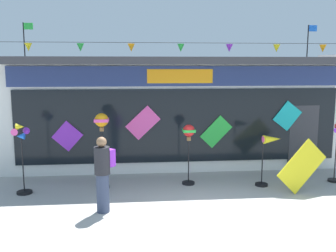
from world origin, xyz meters
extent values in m
plane|color=#ADAAA5|center=(0.00, 0.00, 0.00)|extent=(80.00, 80.00, 0.00)
cube|color=silver|center=(-0.27, 6.57, 1.61)|extent=(10.55, 5.26, 3.22)
cube|color=#333338|center=(-0.27, 6.16, 3.32)|extent=(10.95, 6.09, 0.20)
cube|color=navy|center=(-0.27, 3.90, 2.88)|extent=(9.71, 0.08, 0.57)
cube|color=orange|center=(-0.27, 3.87, 2.88)|extent=(1.90, 0.04, 0.40)
cube|color=black|center=(-0.27, 3.91, 1.43)|extent=(9.50, 0.06, 2.17)
cube|color=#333338|center=(3.52, 3.90, 1.00)|extent=(0.90, 0.07, 2.00)
cube|color=purple|center=(-3.52, 3.85, 1.19)|extent=(0.90, 0.03, 0.90)
cube|color=#EA4CA3|center=(-1.36, 3.85, 1.54)|extent=(1.03, 0.03, 1.01)
cube|color=green|center=(0.81, 3.85, 1.25)|extent=(0.97, 0.03, 0.98)
cube|color=#19B7BC|center=(2.97, 3.85, 1.69)|extent=(0.89, 0.03, 0.92)
cylinder|color=black|center=(-0.27, 3.73, 3.82)|extent=(10.13, 0.01, 0.01)
cone|color=yellow|center=(-4.44, 3.73, 3.68)|extent=(0.20, 0.20, 0.22)
cone|color=green|center=(-3.05, 3.73, 3.68)|extent=(0.20, 0.20, 0.22)
cone|color=orange|center=(-1.66, 3.73, 3.68)|extent=(0.20, 0.20, 0.22)
cone|color=green|center=(-0.27, 3.73, 3.68)|extent=(0.20, 0.20, 0.22)
cone|color=purple|center=(1.11, 3.73, 3.68)|extent=(0.20, 0.20, 0.22)
cone|color=yellow|center=(2.50, 3.73, 3.68)|extent=(0.20, 0.20, 0.22)
cone|color=orange|center=(3.89, 3.73, 3.68)|extent=(0.20, 0.20, 0.22)
cylinder|color=black|center=(-5.30, 6.57, 4.02)|extent=(0.04, 0.04, 1.21)
cube|color=green|center=(-5.14, 6.57, 4.51)|extent=(0.32, 0.02, 0.22)
cylinder|color=black|center=(4.75, 6.57, 4.03)|extent=(0.04, 0.04, 1.22)
cube|color=blue|center=(4.91, 6.57, 4.52)|extent=(0.32, 0.02, 0.22)
cylinder|color=black|center=(-4.39, 2.42, 0.03)|extent=(0.38, 0.38, 0.06)
cylinder|color=black|center=(-4.39, 2.42, 0.80)|extent=(0.03, 0.03, 1.59)
cylinder|color=black|center=(-4.39, 2.38, 1.59)|extent=(0.06, 0.04, 0.06)
cone|color=purple|center=(-4.27, 2.38, 1.59)|extent=(0.17, 0.18, 0.17)
cone|color=yellow|center=(-4.39, 2.38, 1.71)|extent=(0.18, 0.17, 0.17)
cone|color=#EA4CA3|center=(-4.51, 2.38, 1.59)|extent=(0.17, 0.18, 0.17)
cone|color=blue|center=(-4.39, 2.38, 1.47)|extent=(0.18, 0.17, 0.17)
cylinder|color=black|center=(-2.44, 2.65, 0.03)|extent=(0.33, 0.33, 0.06)
cylinder|color=black|center=(-2.44, 2.65, 0.82)|extent=(0.03, 0.03, 1.63)
sphere|color=orange|center=(-2.44, 2.65, 1.81)|extent=(0.35, 0.35, 0.35)
cube|color=#EA4CA3|center=(-2.44, 2.65, 1.81)|extent=(0.36, 0.36, 0.08)
cube|color=brown|center=(-2.44, 2.65, 1.57)|extent=(0.10, 0.10, 0.10)
cylinder|color=black|center=(-0.17, 2.80, 0.03)|extent=(0.34, 0.34, 0.06)
cylinder|color=black|center=(-0.17, 2.80, 0.66)|extent=(0.03, 0.03, 1.32)
sphere|color=red|center=(-0.17, 2.80, 1.48)|extent=(0.32, 0.32, 0.32)
cube|color=green|center=(-0.17, 2.80, 1.48)|extent=(0.33, 0.33, 0.07)
cube|color=brown|center=(-0.17, 2.80, 1.26)|extent=(0.10, 0.10, 0.10)
cylinder|color=black|center=(1.77, 2.48, 0.03)|extent=(0.34, 0.34, 0.06)
cylinder|color=black|center=(1.77, 2.48, 0.63)|extent=(0.03, 0.03, 1.26)
cone|color=yellow|center=(2.01, 2.48, 1.26)|extent=(0.52, 0.29, 0.23)
cylinder|color=#EA4CA3|center=(1.77, 2.48, 1.26)|extent=(0.03, 0.16, 0.16)
cylinder|color=black|center=(3.90, 2.65, 0.03)|extent=(0.33, 0.33, 0.06)
cylinder|color=black|center=(3.90, 2.65, 0.73)|extent=(0.03, 0.03, 1.47)
cone|color=purple|center=(3.80, 2.61, 1.47)|extent=(0.14, 0.15, 0.14)
cylinder|color=#333D56|center=(-2.32, 1.01, 0.43)|extent=(0.28, 0.28, 0.86)
cylinder|color=#232328|center=(-2.32, 1.01, 1.16)|extent=(0.34, 0.34, 0.60)
sphere|color=#8C6647|center=(-2.32, 1.01, 1.57)|extent=(0.22, 0.22, 0.22)
cube|color=purple|center=(-2.18, 1.15, 1.19)|extent=(0.30, 0.30, 0.38)
cube|color=yellow|center=(2.56, 1.84, 0.69)|extent=(1.37, 0.27, 1.37)
camera|label=1|loc=(-1.64, -7.06, 3.18)|focal=40.62mm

